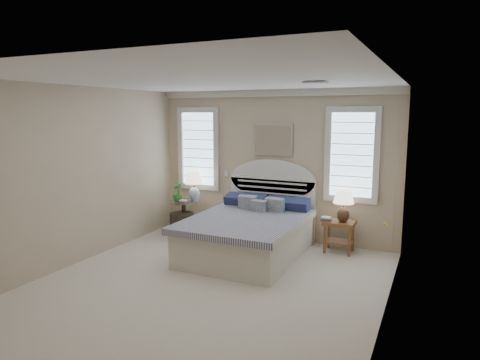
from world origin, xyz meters
name	(u,v)px	position (x,y,z in m)	size (l,w,h in m)	color
floor	(207,286)	(0.00, 0.00, 0.00)	(4.50, 5.00, 0.01)	#BAB19F
ceiling	(204,80)	(0.00, 0.00, 2.70)	(4.50, 5.00, 0.01)	white
wall_back	(273,165)	(0.00, 2.50, 1.35)	(4.50, 0.02, 2.70)	#C8B096
wall_left	(76,176)	(-2.25, 0.00, 1.35)	(0.02, 5.00, 2.70)	#C8B096
wall_right	(388,202)	(2.25, 0.00, 1.35)	(0.02, 5.00, 2.70)	#C8B096
crown_molding	(273,93)	(0.00, 2.46, 2.64)	(4.50, 0.08, 0.12)	silver
hvac_vent	(315,83)	(1.20, 0.80, 2.68)	(0.30, 0.20, 0.02)	#B2B2B2
switch_plate	(226,173)	(-0.95, 2.48, 1.15)	(0.08, 0.01, 0.12)	silver
window_left	(199,149)	(-1.55, 2.48, 1.60)	(0.90, 0.06, 1.60)	#C9E7FF
window_right	(352,155)	(1.40, 2.48, 1.60)	(0.90, 0.06, 1.60)	#C9E7FF
painting	(273,140)	(0.00, 2.46, 1.82)	(0.74, 0.04, 0.58)	silver
closet_door	(396,196)	(2.23, 1.20, 1.20)	(0.02, 1.80, 2.40)	silver
bed	(250,231)	(0.00, 1.46, 0.39)	(1.72, 2.28, 1.47)	silver
side_table_left	(184,213)	(-1.65, 2.05, 0.39)	(0.56, 0.56, 0.63)	black
nightstand_right	(339,230)	(1.30, 2.15, 0.39)	(0.50, 0.40, 0.53)	brown
floor_pot	(182,224)	(-1.61, 1.93, 0.21)	(0.46, 0.46, 0.42)	black
lamp_left	(194,183)	(-1.49, 2.19, 0.98)	(0.36, 0.36, 0.57)	white
lamp_right	(344,202)	(1.36, 2.11, 0.87)	(0.39, 0.39, 0.55)	black
potted_plant	(178,193)	(-1.73, 1.97, 0.80)	(0.19, 0.19, 0.34)	#39722D
books_left	(184,202)	(-1.53, 1.86, 0.66)	(0.18, 0.14, 0.07)	maroon
books_right	(326,219)	(1.10, 2.06, 0.56)	(0.19, 0.15, 0.07)	maroon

